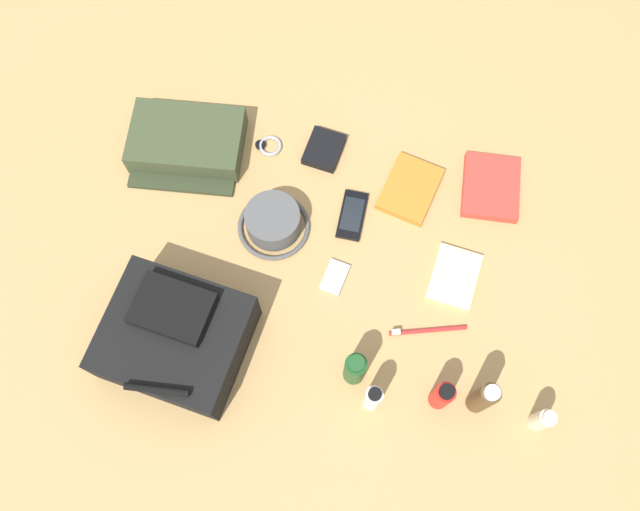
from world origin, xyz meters
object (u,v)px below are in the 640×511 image
toiletry_pouch (187,142)px  bucket_hat (273,222)px  sunscreen_spray (442,396)px  notepad (454,277)px  cell_phone (352,215)px  travel_guidebook (410,189)px  cologne_bottle (483,398)px  toothbrush (424,331)px  paperback_novel (491,187)px  wristwatch (269,146)px  media_player (335,277)px  toothpaste_tube (373,398)px  shampoo_bottle (355,369)px  backpack (175,337)px  wallet (324,149)px  lotion_bottle (542,420)px

toiletry_pouch → bucket_hat: size_ratio=1.59×
sunscreen_spray → notepad: 0.31m
cell_phone → travel_guidebook: bearing=-148.0°
cologne_bottle → toothbrush: cologne_bottle is taller
travel_guidebook → toothbrush: same height
paperback_novel → notepad: 0.27m
wristwatch → notepad: bearing=148.1°
media_player → toothbrush: bearing=153.8°
travel_guidebook → notepad: 0.26m
toothpaste_tube → shampoo_bottle: size_ratio=0.95×
cell_phone → media_player: 0.17m
cell_phone → wristwatch: (0.24, -0.18, -0.00)m
backpack → bucket_hat: (-0.18, -0.32, -0.04)m
paperback_novel → media_player: paperback_novel is taller
backpack → notepad: size_ratio=2.42×
cologne_bottle → travel_guidebook: 0.56m
cologne_bottle → paperback_novel: cologne_bottle is taller
wallet → sunscreen_spray: bearing=131.3°
bucket_hat → toiletry_pouch: bearing=-38.1°
cologne_bottle → media_player: size_ratio=1.77×
bucket_hat → paperback_novel: 0.57m
toothbrush → sunscreen_spray: bearing=104.9°
backpack → wristwatch: backpack is taller
backpack → sunscreen_spray: backpack is taller
bucket_hat → toothpaste_tube: size_ratio=1.38×
wallet → paperback_novel: bearing=-175.1°
sunscreen_spray → toothbrush: 0.17m
sunscreen_spray → shampoo_bottle: size_ratio=0.91×
travel_guidebook → notepad: size_ratio=1.34×
lotion_bottle → backpack: bearing=-6.2°
backpack → toiletry_pouch: bearing=-81.7°
backpack → toothbrush: size_ratio=1.96×
lotion_bottle → sunscreen_spray: 0.23m
lotion_bottle → cell_phone: bearing=-45.0°
sunscreen_spray → shampoo_bottle: 0.20m
toiletry_pouch → shampoo_bottle: size_ratio=2.10×
toothbrush → media_player: bearing=-26.2°
toiletry_pouch → cologne_bottle: (-0.78, 0.59, 0.05)m
lotion_bottle → wristwatch: bearing=-42.3°
wristwatch → wallet: wallet is taller
travel_guidebook → cell_phone: bearing=32.0°
travel_guidebook → cell_phone: 0.17m
bucket_hat → toothpaste_tube: (-0.28, 0.41, 0.03)m
shampoo_bottle → cologne_bottle: bearing=172.9°
lotion_bottle → media_player: 0.58m
paperback_novel → travel_guidebook: paperback_novel is taller
toothpaste_tube → wristwatch: size_ratio=1.88×
travel_guidebook → notepad: (-0.12, 0.23, -0.00)m
media_player → wristwatch: bearing=-58.6°
wallet → toothpaste_tube: bearing=118.6°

